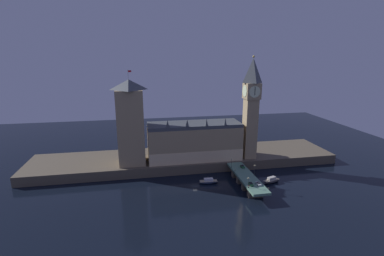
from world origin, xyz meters
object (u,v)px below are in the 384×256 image
Objects in this scene: car_southbound_trail at (242,166)px; car_southbound_lead at (258,184)px; car_northbound_trail at (251,184)px; victoria_tower at (131,122)px; boat_upstream at (208,181)px; pedestrian_near_rail at (249,186)px; boat_downstream at (271,181)px; clock_tower at (251,105)px; street_lamp_mid at (255,169)px; street_lamp_near at (248,181)px; street_lamp_far at (232,162)px; pedestrian_far_rail at (235,170)px.

car_southbound_lead is at bearing -90.00° from car_southbound_trail.
victoria_tower is at bearing 144.69° from car_northbound_trail.
victoria_tower is 4.98× the size of boat_upstream.
car_northbound_trail reaches higher than car_southbound_lead.
boat_downstream is at bearing 36.73° from pedestrian_near_rail.
clock_tower is 82.75m from victoria_tower.
street_lamp_near is at bearing -123.89° from street_lamp_mid.
street_lamp_far reaches higher than car_southbound_lead.
clock_tower is 41.67m from street_lamp_far.
car_northbound_trail is 0.34× the size of boat_downstream.
street_lamp_near is at bearing 149.66° from pedestrian_near_rail.
street_lamp_far is at bearing 170.70° from car_southbound_trail.
street_lamp_far is at bearing 123.89° from street_lamp_mid.
car_northbound_trail is at bearing 178.29° from car_southbound_lead.
pedestrian_far_rail reaches higher than car_northbound_trail.
car_northbound_trail is 0.60× the size of street_lamp_mid.
victoria_tower is at bearing 146.38° from car_southbound_lead.
street_lamp_far is at bearing -17.65° from victoria_tower.
victoria_tower is at bearing 142.13° from pedestrian_near_rail.
street_lamp_mid reaches higher than car_southbound_trail.
car_northbound_trail is 2.29× the size of pedestrian_far_rail.
clock_tower is at bearing 70.11° from car_northbound_trail.
car_southbound_lead is 8.30m from street_lamp_near.
car_northbound_trail is at bearing -120.81° from street_lamp_mid.
pedestrian_near_rail reaches higher than car_northbound_trail.
clock_tower reaches higher than victoria_tower.
street_lamp_mid is at bearing 56.11° from street_lamp_near.
pedestrian_far_rail reaches higher than boat_upstream.
car_southbound_trail is at bearing 141.04° from boat_downstream.
car_southbound_lead is at bearing 21.78° from pedestrian_near_rail.
victoria_tower is 71.38m from street_lamp_far.
pedestrian_near_rail is (-6.81, -28.49, 0.25)m from car_southbound_trail.
boat_upstream is at bearing 127.12° from street_lamp_near.
victoria_tower is 84.69m from street_lamp_near.
pedestrian_near_rail is 0.26× the size of street_lamp_mid.
pedestrian_near_rail is at bearing -30.34° from street_lamp_near.
street_lamp_mid reaches higher than car_northbound_trail.
street_lamp_far is (-9.89, 14.72, -0.24)m from street_lamp_mid.
car_southbound_trail reaches higher than car_southbound_lead.
victoria_tower is 63.88m from boat_upstream.
street_lamp_far reaches higher than pedestrian_near_rail.
car_southbound_trail is 0.34× the size of boat_downstream.
victoria_tower is 85.21m from street_lamp_mid.
clock_tower is 42.56m from car_southbound_trail.
pedestrian_far_rail is (-2.27, 20.51, 0.28)m from car_northbound_trail.
boat_downstream is at bearing -82.07° from clock_tower.
car_southbound_trail is 8.08m from street_lamp_far.
clock_tower is at bearing 41.43° from street_lamp_far.
street_lamp_near is 17.74m from street_lamp_mid.
victoria_tower is 86.03m from pedestrian_near_rail.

